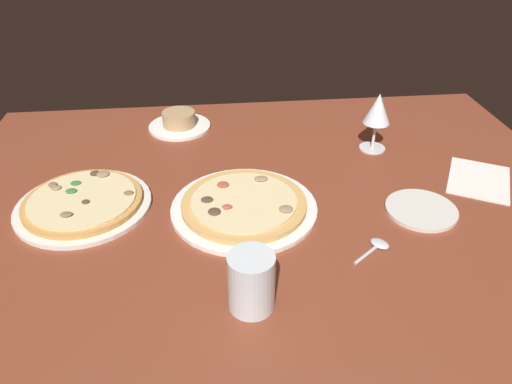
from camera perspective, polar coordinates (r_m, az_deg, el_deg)
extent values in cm
cube|color=brown|center=(111.97, 1.35, -1.39)|extent=(150.00, 110.00, 4.00)
cylinder|color=white|center=(106.23, -1.42, -1.91)|extent=(32.31, 32.31, 1.00)
cylinder|color=tan|center=(105.60, -1.43, -1.42)|extent=(27.71, 27.71, 1.20)
cylinder|color=beige|center=(105.14, -1.43, -1.06)|extent=(23.32, 23.32, 0.40)
ellipsoid|color=#4C3828|center=(105.32, -5.83, -0.88)|extent=(2.68, 2.32, 0.51)
ellipsoid|color=#937556|center=(101.91, 3.57, -2.01)|extent=(3.03, 2.70, 0.69)
ellipsoid|color=#AD4733|center=(110.07, -3.94, 0.90)|extent=(2.77, 2.59, 0.55)
ellipsoid|color=#937556|center=(111.85, 0.60, 1.61)|extent=(3.14, 2.26, 0.70)
ellipsoid|color=#4C3828|center=(101.35, -4.97, -2.31)|extent=(2.71, 2.70, 0.69)
ellipsoid|color=#AD4733|center=(102.59, -3.44, -1.75)|extent=(2.20, 1.60, 0.64)
cylinder|color=silver|center=(113.84, -19.73, -1.45)|extent=(29.72, 29.72, 1.00)
cylinder|color=#C68C47|center=(113.25, -19.83, -1.00)|extent=(25.97, 25.97, 1.20)
cylinder|color=beige|center=(112.82, -19.91, -0.66)|extent=(23.33, 23.33, 0.40)
ellipsoid|color=#387033|center=(115.29, -21.09, 0.13)|extent=(2.51, 2.06, 0.55)
ellipsoid|color=brown|center=(119.01, -22.99, 0.82)|extent=(1.91, 1.83, 0.79)
ellipsoid|color=brown|center=(110.70, -14.89, -0.09)|extent=(2.17, 1.68, 0.49)
ellipsoid|color=#4C3828|center=(120.32, -18.54, 2.14)|extent=(2.46, 2.36, 0.53)
ellipsoid|color=#937556|center=(119.42, -17.70, 2.08)|extent=(3.07, 2.99, 0.61)
ellipsoid|color=#4C3828|center=(110.47, -19.57, -1.08)|extent=(1.70, 1.62, 0.50)
ellipsoid|color=#387033|center=(118.01, -20.61, 1.01)|extent=(2.42, 2.01, 0.41)
ellipsoid|color=brown|center=(107.59, -21.59, -2.49)|extent=(2.58, 1.82, 0.74)
ellipsoid|color=#937556|center=(117.75, -22.63, 0.48)|extent=(2.30, 2.05, 0.55)
cylinder|color=white|center=(143.87, -9.04, 7.69)|extent=(17.94, 17.94, 0.80)
cylinder|color=tan|center=(142.83, -9.13, 8.58)|extent=(9.51, 9.51, 4.14)
cylinder|color=silver|center=(134.40, 13.60, 5.10)|extent=(6.94, 6.94, 0.40)
cylinder|color=silver|center=(132.66, 13.82, 6.57)|extent=(0.80, 0.80, 7.35)
cone|color=silver|center=(129.50, 14.28, 9.59)|extent=(7.07, 7.07, 7.98)
cone|color=maroon|center=(130.40, 14.14, 8.68)|extent=(2.75, 2.75, 3.45)
cylinder|color=silver|center=(81.34, -0.55, -10.59)|extent=(7.98, 7.98, 10.82)
cylinder|color=silver|center=(82.89, -0.54, -11.69)|extent=(7.35, 7.35, 6.40)
cylinder|color=silver|center=(111.82, 19.00, -2.01)|extent=(15.59, 15.59, 0.90)
cube|color=white|center=(128.66, 24.92, 1.33)|extent=(20.89, 22.56, 0.30)
ellipsoid|color=silver|center=(99.54, 14.46, -5.95)|extent=(4.67, 4.88, 1.00)
cylinder|color=silver|center=(96.84, 13.11, -7.12)|extent=(6.85, 5.54, 0.70)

